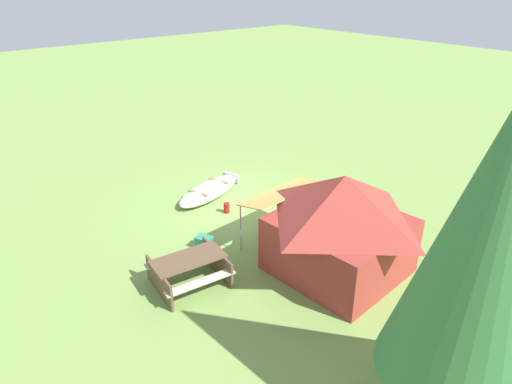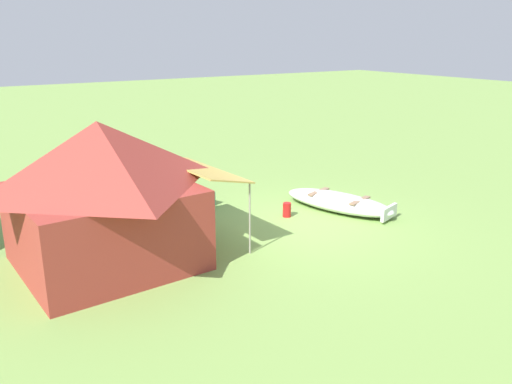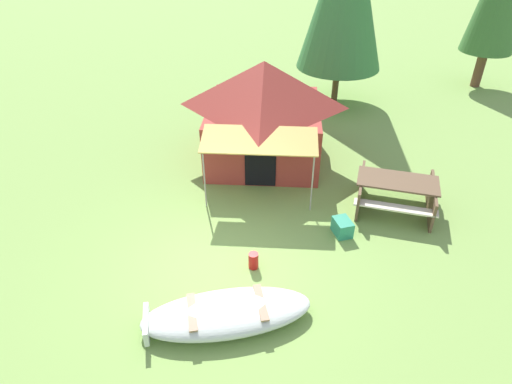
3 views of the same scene
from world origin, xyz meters
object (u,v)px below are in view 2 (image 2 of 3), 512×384
at_px(beached_rowboat, 339,202).
at_px(fuel_can, 287,210).
at_px(picnic_table, 143,184).
at_px(canvas_cabin_tent, 103,192).
at_px(cooler_box, 205,200).

distance_m(beached_rowboat, fuel_can, 1.41).
xyz_separation_m(beached_rowboat, picnic_table, (3.25, 3.78, 0.27)).
height_order(canvas_cabin_tent, fuel_can, canvas_cabin_tent).
height_order(beached_rowboat, canvas_cabin_tent, canvas_cabin_tent).
xyz_separation_m(canvas_cabin_tent, picnic_table, (3.28, -1.99, -0.92)).
xyz_separation_m(beached_rowboat, fuel_can, (0.28, 1.38, -0.03)).
relative_size(beached_rowboat, picnic_table, 1.56).
xyz_separation_m(canvas_cabin_tent, cooler_box, (2.06, -3.11, -1.22)).
relative_size(canvas_cabin_tent, fuel_can, 12.55).
bearing_deg(beached_rowboat, canvas_cabin_tent, 90.32).
height_order(picnic_table, fuel_can, picnic_table).
relative_size(beached_rowboat, cooler_box, 6.78).
bearing_deg(picnic_table, canvas_cabin_tent, 148.78).
bearing_deg(cooler_box, canvas_cabin_tent, 123.53).
height_order(canvas_cabin_tent, picnic_table, canvas_cabin_tent).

